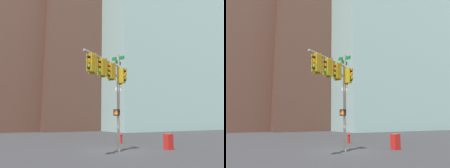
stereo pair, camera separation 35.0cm
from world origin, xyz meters
TOP-DOWN VIEW (x-y plane):
  - ground_plane at (0.00, 0.00)m, footprint 200.00×200.00m
  - signal_pole_assembly at (-0.97, 1.09)m, footprint 2.51×3.91m
  - fire_hydrant at (4.18, -3.10)m, footprint 0.34×0.26m
  - newspaper_box at (-1.23, -3.48)m, footprint 0.49×0.60m
  - building_brick_nearside at (40.79, -11.45)m, footprint 26.91×18.80m
  - building_brick_midblock at (38.17, 1.03)m, footprint 16.75×14.98m
  - building_glass_tower at (32.46, -30.12)m, footprint 27.35×33.04m
  - building_brick_farside at (42.35, -13.89)m, footprint 18.22×18.36m

SIDE VIEW (x-z plane):
  - ground_plane at x=0.00m, z-range 0.00..0.00m
  - fire_hydrant at x=4.18m, z-range 0.04..0.91m
  - newspaper_box at x=-1.23m, z-range 0.00..1.05m
  - signal_pole_assembly at x=-0.97m, z-range 1.33..7.83m
  - building_brick_midblock at x=38.17m, z-range 0.00..38.13m
  - building_brick_farside at x=42.35m, z-range 0.00..53.92m
  - building_brick_nearside at x=40.79m, z-range 0.00..57.56m
  - building_glass_tower at x=32.46m, z-range 0.00..67.58m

